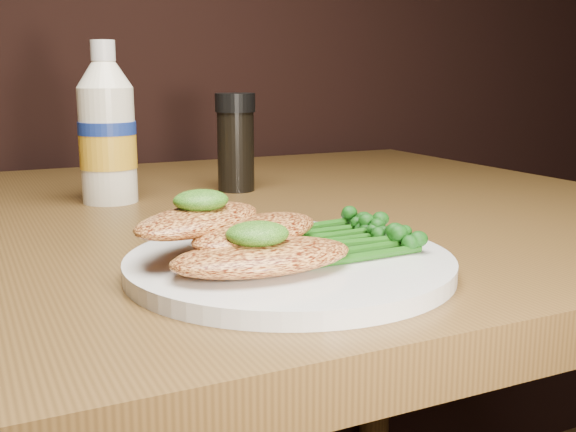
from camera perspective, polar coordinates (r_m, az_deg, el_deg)
name	(u,v)px	position (r m, az deg, el deg)	size (l,w,h in m)	color
plate	(290,264)	(0.50, 0.13, -3.99)	(0.24, 0.24, 0.01)	silver
chicken_front	(263,257)	(0.46, -2.10, -3.37)	(0.13, 0.07, 0.02)	#E39648
chicken_mid	(256,231)	(0.50, -2.63, -1.27)	(0.12, 0.06, 0.02)	#E39648
chicken_back	(199,220)	(0.50, -7.37, -0.32)	(0.12, 0.06, 0.02)	#E39648
pesto_front	(257,234)	(0.46, -2.55, -1.48)	(0.04, 0.04, 0.02)	#0E3407
pesto_back	(201,200)	(0.50, -7.21, 1.29)	(0.04, 0.04, 0.02)	#0E3407
broccolini_bundle	(338,236)	(0.52, 4.14, -1.70)	(0.11, 0.09, 0.02)	#1A5212
mayo_bottle	(107,123)	(0.79, -14.74, 7.45)	(0.06, 0.06, 0.18)	white
pepper_grinder	(236,143)	(0.84, -4.34, 6.07)	(0.05, 0.05, 0.12)	black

